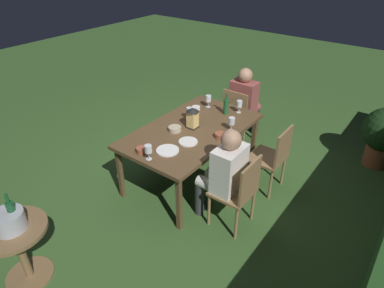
{
  "coord_description": "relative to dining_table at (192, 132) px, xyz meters",
  "views": [
    {
      "loc": [
        2.85,
        2.15,
        2.71
      ],
      "look_at": [
        0.0,
        0.0,
        0.51
      ],
      "focal_mm": 31.33,
      "sensor_mm": 36.0,
      "label": 1
    }
  ],
  "objects": [
    {
      "name": "wine_glass_c",
      "position": [
        -0.62,
        -0.19,
        0.17
      ],
      "size": [
        0.08,
        0.08,
        0.17
      ],
      "color": "silver",
      "rests_on": "dining_table"
    },
    {
      "name": "plate_a",
      "position": [
        0.56,
        0.09,
        0.06
      ],
      "size": [
        0.25,
        0.25,
        0.01
      ],
      "primitive_type": "cylinder",
      "color": "white",
      "rests_on": "dining_table"
    },
    {
      "name": "bowl_olives",
      "position": [
        0.17,
        -0.13,
        0.08
      ],
      "size": [
        0.16,
        0.16,
        0.05
      ],
      "color": "#BCAD8E",
      "rests_on": "dining_table"
    },
    {
      "name": "chair_side_right_b",
      "position": [
        0.4,
        0.91,
        -0.2
      ],
      "size": [
        0.42,
        0.4,
        0.87
      ],
      "color": "#937047",
      "rests_on": "ground"
    },
    {
      "name": "ice_bucket",
      "position": [
        2.14,
        -0.29,
        0.03
      ],
      "size": [
        0.26,
        0.26,
        0.34
      ],
      "color": "#B2B7BF",
      "rests_on": "side_table"
    },
    {
      "name": "wine_glass_e",
      "position": [
        -0.73,
        0.23,
        0.17
      ],
      "size": [
        0.08,
        0.08,
        0.17
      ],
      "color": "silver",
      "rests_on": "dining_table"
    },
    {
      "name": "wine_glass_d",
      "position": [
        -0.17,
        -0.17,
        0.17
      ],
      "size": [
        0.08,
        0.08,
        0.17
      ],
      "color": "silver",
      "rests_on": "dining_table"
    },
    {
      "name": "chair_side_right_a",
      "position": [
        -0.4,
        0.91,
        -0.2
      ],
      "size": [
        0.42,
        0.4,
        0.87
      ],
      "color": "#937047",
      "rests_on": "ground"
    },
    {
      "name": "dining_table",
      "position": [
        0.0,
        0.0,
        0.0
      ],
      "size": [
        1.77,
        1.03,
        0.74
      ],
      "color": "brown",
      "rests_on": "ground"
    },
    {
      "name": "green_bottle_on_table",
      "position": [
        -0.59,
        0.11,
        0.16
      ],
      "size": [
        0.07,
        0.07,
        0.29
      ],
      "color": "#1E5B2D",
      "rests_on": "dining_table"
    },
    {
      "name": "wine_glass_b",
      "position": [
        0.8,
        0.04,
        0.17
      ],
      "size": [
        0.08,
        0.08,
        0.17
      ],
      "color": "silver",
      "rests_on": "dining_table"
    },
    {
      "name": "lantern_centerpiece",
      "position": [
        -0.03,
        -0.01,
        0.2
      ],
      "size": [
        0.15,
        0.15,
        0.27
      ],
      "color": "black",
      "rests_on": "dining_table"
    },
    {
      "name": "wine_glass_a",
      "position": [
        -0.25,
        0.4,
        0.17
      ],
      "size": [
        0.08,
        0.08,
        0.17
      ],
      "color": "silver",
      "rests_on": "dining_table"
    },
    {
      "name": "chair_head_near",
      "position": [
        -1.14,
        0.0,
        -0.2
      ],
      "size": [
        0.4,
        0.42,
        0.87
      ],
      "color": "#937047",
      "rests_on": "ground"
    },
    {
      "name": "person_in_rust",
      "position": [
        -1.33,
        0.0,
        -0.05
      ],
      "size": [
        0.48,
        0.38,
        1.15
      ],
      "color": "#9E4C47",
      "rests_on": "ground"
    },
    {
      "name": "bowl_dip",
      "position": [
        0.75,
        -0.11,
        0.08
      ],
      "size": [
        0.12,
        0.12,
        0.06
      ],
      "color": "#9E5138",
      "rests_on": "dining_table"
    },
    {
      "name": "bowl_salad",
      "position": [
        -0.02,
        0.39,
        0.08
      ],
      "size": [
        0.13,
        0.13,
        0.06
      ],
      "color": "#9E5138",
      "rests_on": "dining_table"
    },
    {
      "name": "ground_plane",
      "position": [
        0.0,
        0.0,
        -0.68
      ],
      "size": [
        16.0,
        16.0,
        0.0
      ],
      "primitive_type": "plane",
      "color": "#385B28"
    },
    {
      "name": "bowl_bread",
      "position": [
        -0.46,
        -0.28,
        0.08
      ],
      "size": [
        0.11,
        0.11,
        0.05
      ],
      "color": "silver",
      "rests_on": "dining_table"
    },
    {
      "name": "side_table",
      "position": [
        2.14,
        -0.29,
        -0.27
      ],
      "size": [
        0.57,
        0.57,
        0.62
      ],
      "color": "brown",
      "rests_on": "ground"
    },
    {
      "name": "person_in_cream",
      "position": [
        0.4,
        0.71,
        -0.05
      ],
      "size": [
        0.38,
        0.47,
        1.15
      ],
      "color": "white",
      "rests_on": "ground"
    },
    {
      "name": "plate_b",
      "position": [
        0.28,
        0.16,
        0.06
      ],
      "size": [
        0.22,
        0.22,
        0.01
      ],
      "primitive_type": "cylinder",
      "color": "white",
      "rests_on": "dining_table"
    }
  ]
}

